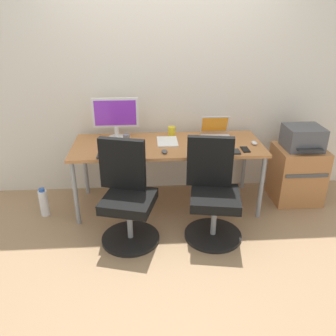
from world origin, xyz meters
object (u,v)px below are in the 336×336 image
(side_cabinet, at_px, (297,174))
(water_bottle_on_floor, at_px, (44,203))
(office_chair_right, at_px, (213,194))
(open_laptop, at_px, (216,133))
(coffee_mug, at_px, (172,131))
(printer, at_px, (303,138))
(desktop_monitor, at_px, (115,115))
(office_chair_left, at_px, (127,197))

(side_cabinet, xyz_separation_m, water_bottle_on_floor, (-2.73, -0.17, -0.16))
(office_chair_right, xyz_separation_m, open_laptop, (0.15, 0.73, 0.34))
(office_chair_right, relative_size, coffee_mug, 10.22)
(side_cabinet, bearing_deg, printer, -90.00)
(water_bottle_on_floor, distance_m, coffee_mug, 1.55)
(office_chair_right, height_order, open_laptop, office_chair_right)
(printer, relative_size, desktop_monitor, 0.83)
(office_chair_left, height_order, desktop_monitor, desktop_monitor)
(office_chair_left, relative_size, printer, 2.35)
(office_chair_left, relative_size, side_cabinet, 1.53)
(office_chair_right, relative_size, printer, 2.35)
(coffee_mug, bearing_deg, open_laptop, -13.70)
(office_chair_left, xyz_separation_m, side_cabinet, (1.84, 0.60, -0.12))
(water_bottle_on_floor, xyz_separation_m, desktop_monitor, (0.76, 0.37, 0.81))
(office_chair_right, xyz_separation_m, desktop_monitor, (-0.91, 0.79, 0.54))
(printer, height_order, water_bottle_on_floor, printer)
(office_chair_left, height_order, water_bottle_on_floor, office_chair_left)
(office_chair_left, distance_m, printer, 1.96)
(water_bottle_on_floor, height_order, open_laptop, open_laptop)
(desktop_monitor, xyz_separation_m, coffee_mug, (0.60, 0.05, -0.20))
(coffee_mug, bearing_deg, printer, -10.40)
(side_cabinet, height_order, water_bottle_on_floor, side_cabinet)
(office_chair_left, distance_m, water_bottle_on_floor, 1.03)
(printer, distance_m, water_bottle_on_floor, 2.80)
(side_cabinet, bearing_deg, desktop_monitor, 174.26)
(open_laptop, relative_size, coffee_mug, 3.37)
(office_chair_right, xyz_separation_m, printer, (1.06, 0.60, 0.31))
(office_chair_right, bearing_deg, coffee_mug, 110.48)
(printer, bearing_deg, side_cabinet, 90.00)
(office_chair_left, height_order, office_chair_right, same)
(coffee_mug, bearing_deg, office_chair_left, -118.93)
(water_bottle_on_floor, bearing_deg, open_laptop, 9.51)
(office_chair_right, xyz_separation_m, side_cabinet, (1.06, 0.60, -0.12))
(printer, xyz_separation_m, desktop_monitor, (-1.97, 0.20, 0.22))
(printer, height_order, open_laptop, open_laptop)
(printer, height_order, desktop_monitor, desktop_monitor)
(printer, bearing_deg, office_chair_left, -162.04)
(office_chair_right, bearing_deg, water_bottle_on_floor, 165.67)
(office_chair_right, height_order, water_bottle_on_floor, office_chair_right)
(open_laptop, bearing_deg, printer, -8.68)
(office_chair_right, bearing_deg, office_chair_left, -179.89)
(office_chair_right, distance_m, coffee_mug, 0.96)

